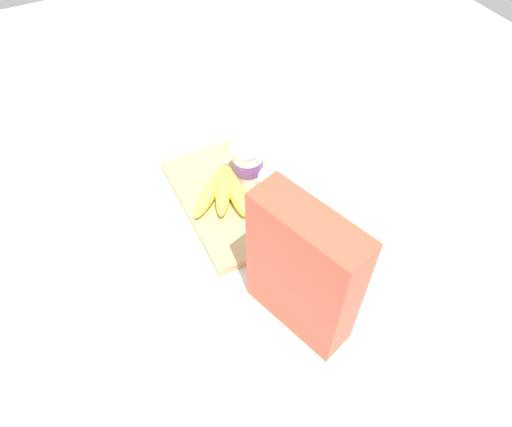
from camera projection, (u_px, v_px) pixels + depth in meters
ground_plane at (234, 200)px, 1.08m from camera, size 2.40×2.40×0.00m
cutting_board at (234, 197)px, 1.07m from camera, size 0.35×0.23×0.02m
cereal_box at (303, 273)px, 0.78m from camera, size 0.21×0.13×0.29m
yogurt_cup_front at (248, 163)px, 1.06m from camera, size 0.07×0.07×0.09m
yogurt_cup_back at (276, 191)px, 1.01m from camera, size 0.08×0.08×0.09m
banana_bunch at (224, 190)px, 1.05m from camera, size 0.17×0.15×0.04m
spoon at (176, 149)px, 1.18m from camera, size 0.12×0.08×0.01m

